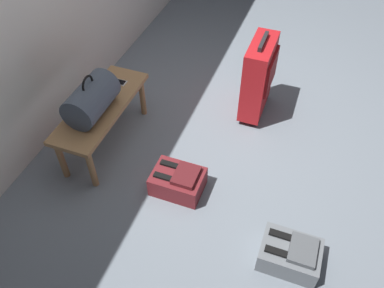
% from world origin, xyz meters
% --- Properties ---
extents(ground_plane, '(6.60, 6.60, 0.00)m').
position_xyz_m(ground_plane, '(0.00, 0.00, 0.00)').
color(ground_plane, slate).
extents(bench, '(1.00, 0.36, 0.41)m').
position_xyz_m(bench, '(-0.41, 1.06, 0.35)').
color(bench, '#A87A4C').
rests_on(bench, ground).
extents(duffel_bag_slate, '(0.44, 0.26, 0.34)m').
position_xyz_m(duffel_bag_slate, '(-0.50, 1.06, 0.54)').
color(duffel_bag_slate, '#475160').
rests_on(duffel_bag_slate, bench).
extents(cell_phone, '(0.07, 0.14, 0.01)m').
position_xyz_m(cell_phone, '(-0.10, 1.07, 0.42)').
color(cell_phone, silver).
rests_on(cell_phone, bench).
extents(suitcase_upright_red, '(0.47, 0.21, 0.75)m').
position_xyz_m(suitcase_upright_red, '(0.41, -0.00, 0.39)').
color(suitcase_upright_red, red).
rests_on(suitcase_upright_red, ground).
extents(backpack_grey, '(0.28, 0.38, 0.21)m').
position_xyz_m(backpack_grey, '(-0.97, -0.59, 0.09)').
color(backpack_grey, slate).
rests_on(backpack_grey, ground).
extents(backpack_maroon, '(0.28, 0.38, 0.21)m').
position_xyz_m(backpack_maroon, '(-0.67, 0.32, 0.09)').
color(backpack_maroon, maroon).
rests_on(backpack_maroon, ground).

